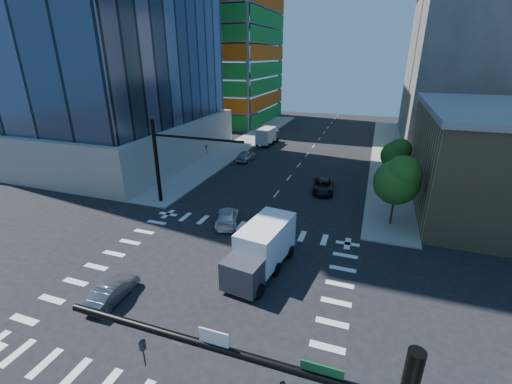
% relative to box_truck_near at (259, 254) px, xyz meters
% --- Properties ---
extents(ground, '(160.00, 160.00, 0.00)m').
position_rel_box_truck_near_xyz_m(ground, '(-3.11, -2.54, -1.58)').
color(ground, black).
rests_on(ground, ground).
extents(road_markings, '(20.00, 20.00, 0.01)m').
position_rel_box_truck_near_xyz_m(road_markings, '(-3.11, -2.54, -1.58)').
color(road_markings, silver).
rests_on(road_markings, ground).
extents(sidewalk_ne, '(5.00, 60.00, 0.15)m').
position_rel_box_truck_near_xyz_m(sidewalk_ne, '(9.39, 37.46, -1.51)').
color(sidewalk_ne, gray).
rests_on(sidewalk_ne, ground).
extents(sidewalk_nw, '(5.00, 60.00, 0.15)m').
position_rel_box_truck_near_xyz_m(sidewalk_nw, '(-15.61, 37.46, -1.51)').
color(sidewalk_nw, gray).
rests_on(sidewalk_nw, ground).
extents(construction_building, '(25.16, 34.50, 70.60)m').
position_rel_box_truck_near_xyz_m(construction_building, '(-30.52, 59.39, 23.03)').
color(construction_building, gray).
rests_on(construction_building, ground).
extents(bg_building_ne, '(24.00, 30.00, 28.00)m').
position_rel_box_truck_near_xyz_m(bg_building_ne, '(23.89, 52.46, 12.42)').
color(bg_building_ne, '#5B5852').
rests_on(bg_building_ne, ground).
extents(signal_mast_nw, '(10.20, 0.40, 9.00)m').
position_rel_box_truck_near_xyz_m(signal_mast_nw, '(-13.11, 8.96, 3.91)').
color(signal_mast_nw, black).
rests_on(signal_mast_nw, sidewalk_nw).
extents(tree_south, '(4.16, 4.16, 6.82)m').
position_rel_box_truck_near_xyz_m(tree_south, '(9.52, 11.36, 3.10)').
color(tree_south, '#382316').
rests_on(tree_south, sidewalk_ne).
extents(tree_north, '(3.54, 3.52, 5.78)m').
position_rel_box_truck_near_xyz_m(tree_north, '(9.82, 23.36, 2.41)').
color(tree_north, '#382316').
rests_on(tree_north, sidewalk_ne).
extents(car_nb_far, '(2.92, 5.22, 1.38)m').
position_rel_box_truck_near_xyz_m(car_nb_far, '(1.94, 17.97, -0.89)').
color(car_nb_far, black).
rests_on(car_nb_far, ground).
extents(car_sb_near, '(3.36, 5.17, 1.39)m').
position_rel_box_truck_near_xyz_m(car_sb_near, '(-5.50, 6.55, -0.88)').
color(car_sb_near, white).
rests_on(car_sb_near, ground).
extents(car_sb_mid, '(1.98, 4.73, 1.60)m').
position_rel_box_truck_near_xyz_m(car_sb_mid, '(-11.35, 27.00, -0.78)').
color(car_sb_mid, '#A2A3A9').
rests_on(car_sb_mid, ground).
extents(car_sb_cross, '(1.56, 4.12, 1.34)m').
position_rel_box_truck_near_xyz_m(car_sb_cross, '(-8.19, -6.18, -0.91)').
color(car_sb_cross, '#56575C').
rests_on(car_sb_cross, ground).
extents(box_truck_near, '(3.78, 7.14, 3.57)m').
position_rel_box_truck_near_xyz_m(box_truck_near, '(0.00, 0.00, 0.00)').
color(box_truck_near, black).
rests_on(box_truck_near, ground).
extents(box_truck_far, '(2.79, 5.96, 3.06)m').
position_rel_box_truck_near_xyz_m(box_truck_far, '(-11.32, 38.18, -0.23)').
color(box_truck_far, black).
rests_on(box_truck_far, ground).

